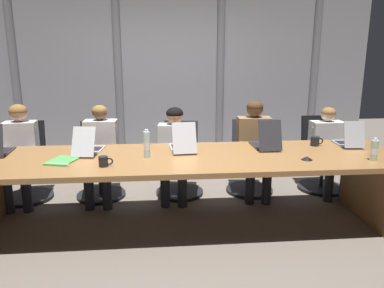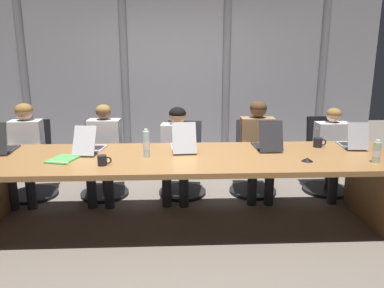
% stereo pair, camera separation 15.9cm
% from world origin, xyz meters
% --- Properties ---
extents(ground_plane, '(12.14, 12.14, 0.00)m').
position_xyz_m(ground_plane, '(0.00, 0.00, 0.00)').
color(ground_plane, '#6B6056').
extents(conference_table, '(4.46, 1.14, 0.75)m').
position_xyz_m(conference_table, '(0.00, 0.00, 0.62)').
color(conference_table, olive).
rests_on(conference_table, ground_plane).
extents(curtain_backdrop, '(6.07, 0.17, 3.03)m').
position_xyz_m(curtain_backdrop, '(-0.00, 2.19, 1.52)').
color(curtain_backdrop, '#9999A0').
rests_on(curtain_backdrop, ground_plane).
extents(laptop_left_end, '(0.25, 0.44, 0.33)m').
position_xyz_m(laptop_left_end, '(-1.85, 0.24, 0.82)').
color(laptop_left_end, '#2D2D33').
rests_on(laptop_left_end, conference_table).
extents(laptop_left_mid, '(0.28, 0.49, 0.29)m').
position_xyz_m(laptop_left_mid, '(-0.94, 0.22, 0.81)').
color(laptop_left_mid, '#BCBCC1').
rests_on(laptop_left_mid, conference_table).
extents(laptop_center, '(0.27, 0.49, 0.32)m').
position_xyz_m(laptop_center, '(0.02, 0.24, 0.81)').
color(laptop_center, '#BCBCC1').
rests_on(laptop_center, conference_table).
extents(laptop_right_mid, '(0.25, 0.45, 0.33)m').
position_xyz_m(laptop_right_mid, '(0.92, 0.25, 0.82)').
color(laptop_right_mid, '#2D2D33').
rests_on(laptop_right_mid, conference_table).
extents(laptop_right_end, '(0.25, 0.41, 0.29)m').
position_xyz_m(laptop_right_end, '(1.86, 0.26, 0.81)').
color(laptop_right_end, '#A8ADB7').
rests_on(laptop_right_end, conference_table).
extents(office_chair_left_end, '(0.60, 0.60, 0.94)m').
position_xyz_m(office_chair_left_end, '(-1.86, 0.97, 0.35)').
color(office_chair_left_end, black).
rests_on(office_chair_left_end, ground_plane).
extents(office_chair_left_mid, '(0.60, 0.60, 0.92)m').
position_xyz_m(office_chair_left_mid, '(-0.97, 0.97, 0.34)').
color(office_chair_left_mid, black).
rests_on(office_chair_left_mid, ground_plane).
extents(office_chair_center, '(0.60, 0.61, 0.91)m').
position_xyz_m(office_chair_center, '(0.03, 0.96, 0.34)').
color(office_chair_center, '#2D2D38').
rests_on(office_chair_center, ground_plane).
extents(office_chair_right_mid, '(0.60, 0.60, 0.91)m').
position_xyz_m(office_chair_right_mid, '(0.94, 0.96, 0.34)').
color(office_chair_right_mid, '#2D2D38').
rests_on(office_chair_right_mid, ground_plane).
extents(office_chair_right_end, '(0.60, 0.60, 0.95)m').
position_xyz_m(office_chair_right_end, '(1.90, 0.97, 0.35)').
color(office_chair_right_end, black).
rests_on(office_chair_right_end, ground_plane).
extents(person_left_end, '(0.40, 0.57, 1.18)m').
position_xyz_m(person_left_end, '(-1.84, 0.81, 0.67)').
color(person_left_end, silver).
rests_on(person_left_end, ground_plane).
extents(person_left_mid, '(0.40, 0.55, 1.16)m').
position_xyz_m(person_left_mid, '(-0.92, 0.81, 0.65)').
color(person_left_mid, silver).
rests_on(person_left_mid, ground_plane).
extents(person_center, '(0.45, 0.57, 1.12)m').
position_xyz_m(person_center, '(-0.04, 0.81, 0.64)').
color(person_center, silver).
rests_on(person_center, ground_plane).
extents(person_right_mid, '(0.44, 0.56, 1.19)m').
position_xyz_m(person_right_mid, '(0.95, 0.82, 0.68)').
color(person_right_mid, olive).
rests_on(person_right_mid, ground_plane).
extents(person_right_end, '(0.41, 0.55, 1.09)m').
position_xyz_m(person_right_end, '(1.91, 0.80, 0.62)').
color(person_right_end, silver).
rests_on(person_right_end, ground_plane).
extents(water_bottle_primary, '(0.07, 0.07, 0.22)m').
position_xyz_m(water_bottle_primary, '(1.81, -0.31, 0.85)').
color(water_bottle_primary, '#ADD1B2').
rests_on(water_bottle_primary, conference_table).
extents(water_bottle_secondary, '(0.06, 0.06, 0.28)m').
position_xyz_m(water_bottle_secondary, '(-0.34, -0.02, 0.88)').
color(water_bottle_secondary, silver).
rests_on(water_bottle_secondary, conference_table).
extents(coffee_mug_near, '(0.14, 0.09, 0.10)m').
position_xyz_m(coffee_mug_near, '(1.50, 0.30, 0.81)').
color(coffee_mug_near, black).
rests_on(coffee_mug_near, conference_table).
extents(coffee_mug_far, '(0.13, 0.08, 0.09)m').
position_xyz_m(coffee_mug_far, '(-0.72, -0.28, 0.80)').
color(coffee_mug_far, black).
rests_on(coffee_mug_far, conference_table).
extents(conference_mic_left_side, '(0.11, 0.11, 0.03)m').
position_xyz_m(conference_mic_left_side, '(1.19, -0.24, 0.77)').
color(conference_mic_left_side, black).
rests_on(conference_mic_left_side, conference_table).
extents(spiral_notepad, '(0.30, 0.36, 0.03)m').
position_xyz_m(spiral_notepad, '(-1.13, -0.09, 0.76)').
color(spiral_notepad, '#4CB74C').
rests_on(spiral_notepad, conference_table).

